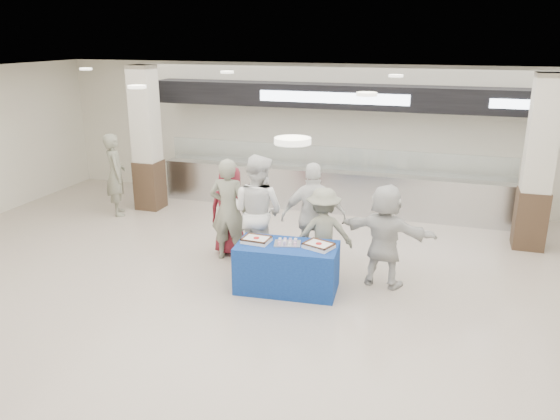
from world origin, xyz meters
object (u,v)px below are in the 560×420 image
(soldier_a, at_px, (228,210))
(soldier_b, at_px, (323,233))
(cupcake_tray, at_px, (287,242))
(chef_tall, at_px, (258,212))
(display_table, at_px, (287,267))
(civilian_white, at_px, (385,236))
(sheet_cake_right, at_px, (319,245))
(chef_short, at_px, (314,217))
(sheet_cake_left, at_px, (256,239))
(soldier_bg, at_px, (116,175))
(civilian_maroon, at_px, (231,211))

(soldier_a, distance_m, soldier_b, 1.77)
(cupcake_tray, relative_size, chef_tall, 0.24)
(display_table, height_order, chef_tall, chef_tall)
(soldier_a, xyz_separation_m, civilian_white, (2.74, -0.25, -0.08))
(chef_tall, relative_size, civilian_white, 1.18)
(sheet_cake_right, height_order, chef_short, chef_short)
(sheet_cake_right, bearing_deg, chef_short, 109.16)
(sheet_cake_right, distance_m, cupcake_tray, 0.49)
(display_table, distance_m, sheet_cake_left, 0.64)
(chef_tall, height_order, chef_short, chef_tall)
(chef_short, bearing_deg, soldier_b, 113.05)
(display_table, xyz_separation_m, soldier_bg, (-4.67, 2.48, 0.53))
(chef_tall, bearing_deg, civilian_white, -166.55)
(soldier_a, relative_size, soldier_b, 1.20)
(cupcake_tray, bearing_deg, sheet_cake_right, -0.68)
(display_table, bearing_deg, soldier_a, 141.70)
(display_table, relative_size, cupcake_tray, 3.36)
(civilian_maroon, bearing_deg, display_table, 138.71)
(soldier_a, distance_m, chef_short, 1.52)
(civilian_maroon, distance_m, civilian_white, 2.85)
(sheet_cake_right, distance_m, chef_short, 0.95)
(sheet_cake_left, relative_size, soldier_a, 0.24)
(civilian_maroon, distance_m, soldier_bg, 3.53)
(soldier_a, relative_size, soldier_bg, 1.01)
(civilian_maroon, height_order, soldier_bg, soldier_bg)
(sheet_cake_left, bearing_deg, cupcake_tray, 7.96)
(cupcake_tray, xyz_separation_m, chef_tall, (-0.74, 0.70, 0.20))
(chef_short, bearing_deg, display_table, 61.12)
(display_table, distance_m, civilian_white, 1.60)
(civilian_maroon, bearing_deg, soldier_b, 162.93)
(sheet_cake_left, distance_m, civilian_white, 2.00)
(civilian_maroon, bearing_deg, chef_tall, 147.16)
(chef_tall, bearing_deg, chef_short, -152.68)
(display_table, distance_m, soldier_b, 0.86)
(display_table, bearing_deg, chef_short, 74.38)
(cupcake_tray, bearing_deg, chef_tall, 136.23)
(cupcake_tray, xyz_separation_m, chef_short, (0.18, 0.88, 0.14))
(display_table, xyz_separation_m, civilian_white, (1.40, 0.64, 0.46))
(cupcake_tray, height_order, soldier_bg, soldier_bg)
(display_table, distance_m, cupcake_tray, 0.41)
(display_table, relative_size, civilian_white, 0.93)
(display_table, relative_size, sheet_cake_right, 3.13)
(chef_tall, distance_m, chef_short, 0.94)
(sheet_cake_right, bearing_deg, cupcake_tray, 179.32)
(display_table, xyz_separation_m, sheet_cake_right, (0.49, 0.03, 0.42))
(display_table, height_order, soldier_bg, soldier_bg)
(chef_tall, relative_size, chef_short, 1.06)
(sheet_cake_right, bearing_deg, soldier_a, 154.88)
(civilian_white, height_order, soldier_bg, soldier_bg)
(chef_tall, bearing_deg, soldier_b, -168.00)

